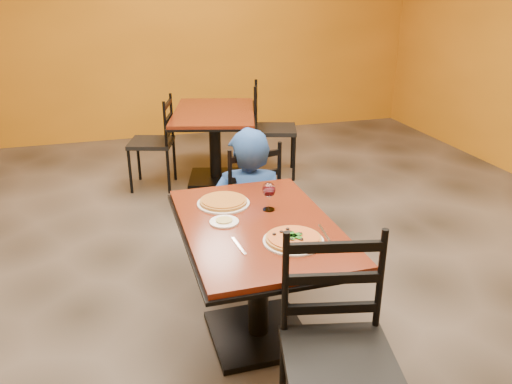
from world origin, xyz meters
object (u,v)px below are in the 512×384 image
object	(u,v)px
table_main	(258,254)
table_second	(215,129)
chair_second_right	(275,130)
side_plate	(224,222)
chair_main_far	(243,201)
pizza_far	(223,201)
wine_glass	(269,195)
chair_main_near	(340,363)
plate_far	(223,203)
pizza_main	(293,238)
diner	(248,201)
chair_second_left	(151,143)
plate_main	(293,241)

from	to	relation	value
table_main	table_second	xyz separation A→B (m)	(0.32, 2.64, 0.00)
chair_second_right	side_plate	xyz separation A→B (m)	(-1.15, -2.58, 0.26)
chair_main_far	side_plate	xyz separation A→B (m)	(-0.34, -0.89, 0.28)
pizza_far	wine_glass	size ratio (longest dim) A/B	1.56
chair_main_near	plate_far	size ratio (longest dim) A/B	3.27
table_second	plate_far	world-z (taller)	plate_far
chair_main_near	pizza_main	xyz separation A→B (m)	(0.02, 0.63, 0.26)
table_main	chair_main_far	size ratio (longest dim) A/B	1.30
side_plate	chair_main_near	bearing A→B (deg)	-74.41
plate_far	wine_glass	distance (m)	0.29
chair_main_near	diner	world-z (taller)	diner
pizza_far	plate_far	bearing A→B (deg)	180.00
table_main	chair_second_left	bearing A→B (deg)	97.24
plate_main	pizza_main	xyz separation A→B (m)	(0.00, 0.00, 0.02)
chair_main_near	wine_glass	distance (m)	1.09
table_main	chair_second_left	size ratio (longest dim) A/B	1.33
pizza_main	side_plate	bearing A→B (deg)	131.67
pizza_far	plate_main	bearing A→B (deg)	-67.70
diner	side_plate	distance (m)	0.84
plate_main	side_plate	distance (m)	0.43
table_second	plate_main	size ratio (longest dim) A/B	4.55
chair_main_far	plate_main	bearing A→B (deg)	74.62
chair_second_right	chair_main_near	bearing A→B (deg)	-176.52
plate_main	chair_second_left	bearing A→B (deg)	98.69
pizza_main	side_plate	size ratio (longest dim) A/B	1.77
chair_main_far	pizza_main	bearing A→B (deg)	74.62
plate_main	side_plate	xyz separation A→B (m)	(-0.28, 0.32, 0.00)
chair_main_far	chair_main_near	bearing A→B (deg)	74.87
table_main	chair_second_right	distance (m)	2.81
table_second	diner	size ratio (longest dim) A/B	1.32
chair_main_near	pizza_main	world-z (taller)	chair_main_near
diner	chair_main_far	bearing A→B (deg)	-77.50
chair_main_near	pizza_far	size ratio (longest dim) A/B	3.62
chair_second_left	wine_glass	distance (m)	2.55
chair_main_far	wine_glass	bearing A→B (deg)	73.34
chair_second_right	table_second	bearing A→B (deg)	107.57
table_main	wine_glass	bearing A→B (deg)	54.91
chair_main_far	wine_glass	distance (m)	0.88
side_plate	wine_glass	size ratio (longest dim) A/B	0.89
chair_second_right	pizza_main	bearing A→B (deg)	-179.04
pizza_main	pizza_far	bearing A→B (deg)	112.30
chair_second_left	table_second	bearing A→B (deg)	106.98
chair_main_far	wine_glass	world-z (taller)	chair_main_far
side_plate	wine_glass	world-z (taller)	wine_glass
chair_second_right	diner	xyz separation A→B (m)	(-0.81, -1.84, 0.04)
chair_main_near	plate_far	bearing A→B (deg)	112.76
side_plate	chair_main_far	bearing A→B (deg)	69.07
wine_glass	chair_second_right	bearing A→B (deg)	70.84
chair_main_near	chair_second_left	bearing A→B (deg)	109.54
plate_main	chair_main_near	bearing A→B (deg)	-91.87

